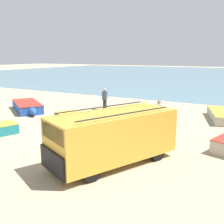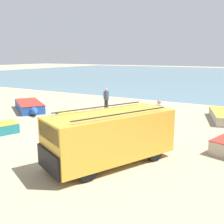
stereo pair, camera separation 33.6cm
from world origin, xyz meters
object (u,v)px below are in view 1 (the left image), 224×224
object	(u,v)px
parked_van	(113,136)
fishing_rowboat_5	(221,115)
fishing_rowboat_1	(150,114)
fisherman_0	(105,97)
fisherman_1	(159,112)
fishing_rowboat_0	(28,107)
fishing_rowboat_4	(76,121)

from	to	relation	value
parked_van	fishing_rowboat_5	size ratio (longest dim) A/B	1.13
parked_van	fishing_rowboat_1	xyz separation A→B (m)	(-1.51, 8.29, -0.87)
fisherman_0	fisherman_1	xyz separation A→B (m)	(5.85, -3.76, 0.06)
fishing_rowboat_0	fisherman_1	distance (m)	10.94
fishing_rowboat_5	fisherman_1	world-z (taller)	fisherman_1
fishing_rowboat_0	fisherman_1	xyz separation A→B (m)	(10.91, -0.30, 0.74)
parked_van	fishing_rowboat_4	world-z (taller)	parked_van
parked_van	fishing_rowboat_0	xyz separation A→B (m)	(-10.85, 5.78, -0.82)
parked_van	fishing_rowboat_4	xyz separation A→B (m)	(-4.84, 4.06, -0.86)
fishing_rowboat_0	fishing_rowboat_5	xyz separation A→B (m)	(13.81, 4.45, -0.04)
fishing_rowboat_5	fisherman_1	xyz separation A→B (m)	(-2.91, -4.75, 0.79)
fishing_rowboat_5	fishing_rowboat_1	bearing A→B (deg)	97.03
fisherman_0	fishing_rowboat_1	bearing A→B (deg)	72.73
parked_van	fishing_rowboat_0	world-z (taller)	parked_van
parked_van	fishing_rowboat_1	bearing A→B (deg)	-144.55
fishing_rowboat_1	fishing_rowboat_5	distance (m)	4.87
parked_van	fishing_rowboat_4	bearing A→B (deg)	-104.82
fisherman_1	fisherman_0	bearing A→B (deg)	26.67
fishing_rowboat_4	fishing_rowboat_5	bearing A→B (deg)	67.81
parked_van	fishing_rowboat_1	distance (m)	8.47
fishing_rowboat_1	fisherman_0	size ratio (longest dim) A/B	2.10
parked_van	fishing_rowboat_5	bearing A→B (deg)	-171.00
fishing_rowboat_5	fishing_rowboat_0	bearing A→B (deg)	91.42
fishing_rowboat_1	fishing_rowboat_0	bearing A→B (deg)	-113.42
fisherman_0	fisherman_1	distance (m)	6.95
fisherman_0	fishing_rowboat_4	bearing A→B (deg)	5.68
parked_van	fisherman_0	distance (m)	10.91
fishing_rowboat_4	fishing_rowboat_1	bearing A→B (deg)	81.24
fishing_rowboat_0	parked_van	bearing A→B (deg)	5.76
fishing_rowboat_0	fisherman_0	distance (m)	6.17
fishing_rowboat_5	parked_van	bearing A→B (deg)	147.43
fishing_rowboat_4	fishing_rowboat_5	distance (m)	9.95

